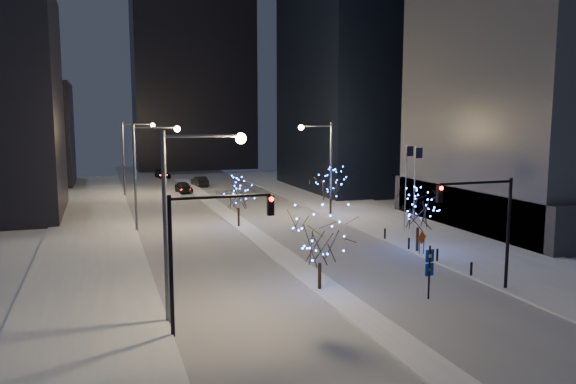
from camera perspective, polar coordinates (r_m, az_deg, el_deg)
name	(u,v)px	position (r m, az deg, el deg)	size (l,w,h in m)	color
ground	(359,314)	(31.49, 7.20, -12.21)	(160.00, 160.00, 0.00)	white
road	(224,212)	(63.87, -6.57, -2.02)	(20.00, 130.00, 0.02)	#A8ACB7
median	(234,219)	(59.05, -5.55, -2.73)	(2.00, 80.00, 0.15)	white
east_sidewalk	(409,228)	(55.41, 12.21, -3.56)	(10.00, 90.00, 0.15)	white
west_sidewalk	(91,250)	(47.81, -19.38, -5.60)	(8.00, 90.00, 0.15)	white
filler_west_far	(11,134)	(97.52, -26.35, 5.28)	(18.00, 16.00, 16.00)	black
horizon_block	(193,67)	(120.58, -9.68, 12.44)	(24.00, 14.00, 42.00)	black
street_lamp_w_near	(186,199)	(29.20, -10.36, -0.68)	(4.40, 0.56, 10.00)	#595E66
street_lamp_w_mid	(146,162)	(53.93, -14.21, 2.97)	(4.40, 0.56, 10.00)	#595E66
street_lamp_w_far	(131,148)	(78.83, -15.64, 4.32)	(4.40, 0.56, 10.00)	#595E66
street_lamp_east	(323,156)	(61.29, 3.61, 3.68)	(3.90, 0.56, 10.00)	#595E66
traffic_signal_west	(203,239)	(27.64, -8.64, -4.77)	(5.26, 0.43, 7.00)	black
traffic_signal_east	(488,216)	(35.77, 19.64, -2.31)	(5.26, 0.43, 7.00)	black
flagpoles	(411,183)	(51.53, 12.36, 0.92)	(1.35, 2.60, 8.00)	silver
bollards	(422,249)	(44.51, 13.50, -5.64)	(0.16, 12.16, 0.90)	black
car_near	(184,187)	(80.83, -10.55, 0.48)	(1.85, 4.60, 1.57)	black
car_mid	(200,181)	(87.91, -8.97, 1.08)	(1.63, 4.68, 1.54)	black
car_far	(163,174)	(101.30, -12.63, 1.79)	(1.91, 4.69, 1.36)	black
holiday_tree_median_near	(320,239)	(34.35, 3.26, -4.75)	(5.08, 5.08, 5.00)	black
holiday_tree_median_far	(238,194)	(54.22, -5.06, -0.18)	(4.64, 4.64, 4.85)	black
holiday_tree_plaza_near	(418,210)	(45.16, 13.09, -1.82)	(4.79, 4.79, 4.93)	black
holiday_tree_plaza_far	(331,185)	(61.08, 4.37, 0.69)	(5.36, 5.36, 5.00)	black
wayfinding_sign	(429,267)	(34.10, 14.17, -7.35)	(0.58, 0.14, 3.22)	black
construction_sign	(422,240)	(44.66, 13.43, -4.73)	(1.04, 0.50, 1.85)	black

